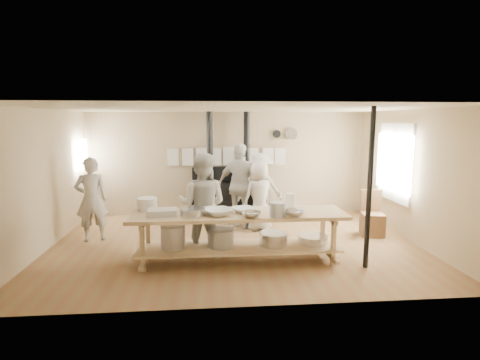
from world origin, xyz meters
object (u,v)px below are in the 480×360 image
object	(u,v)px
cook_center	(259,196)
chair	(372,222)
cook_far_left	(92,199)
cook_left	(202,205)
cook_right	(241,186)
stove	(228,196)
cook_by_window	(260,188)
roasting_pan	(162,212)
prep_table	(238,232)

from	to	relation	value
cook_center	chair	distance (m)	2.43
cook_far_left	cook_left	world-z (taller)	cook_left
cook_center	cook_right	world-z (taller)	cook_right
cook_left	chair	xyz separation A→B (m)	(3.52, 0.87, -0.64)
cook_center	stove	bearing A→B (deg)	-88.00
cook_left	cook_by_window	distance (m)	2.48
cook_center	roasting_pan	world-z (taller)	cook_center
prep_table	cook_center	world-z (taller)	cook_center
cook_by_window	chair	distance (m)	2.58
cook_far_left	stove	bearing A→B (deg)	-167.17
prep_table	cook_left	world-z (taller)	cook_left
prep_table	cook_far_left	bearing A→B (deg)	153.55
cook_far_left	cook_by_window	distance (m)	3.68
prep_table	chair	distance (m)	3.18
cook_center	cook_by_window	distance (m)	0.65
prep_table	cook_right	size ratio (longest dim) A/B	1.90
stove	cook_right	world-z (taller)	stove
prep_table	cook_left	xyz separation A→B (m)	(-0.60, 0.37, 0.39)
cook_by_window	stove	bearing A→B (deg)	144.71
prep_table	chair	world-z (taller)	chair
stove	cook_right	xyz separation A→B (m)	(0.23, -0.96, 0.42)
prep_table	cook_center	size ratio (longest dim) A/B	2.38
cook_left	cook_center	xyz separation A→B (m)	(1.21, 1.46, -0.16)
cook_center	chair	xyz separation A→B (m)	(2.31, -0.59, -0.48)
prep_table	cook_center	xyz separation A→B (m)	(0.61, 1.83, 0.23)
chair	prep_table	bearing A→B (deg)	-146.56
stove	cook_far_left	world-z (taller)	stove
cook_by_window	cook_left	bearing A→B (deg)	-119.90
prep_table	cook_far_left	size ratio (longest dim) A/B	2.14
stove	chair	bearing A→B (deg)	-31.32
prep_table	roasting_pan	size ratio (longest dim) A/B	7.77
cook_far_left	roasting_pan	size ratio (longest dim) A/B	3.63
cook_center	chair	world-z (taller)	cook_center
stove	cook_far_left	xyz separation A→B (m)	(-2.80, -1.63, 0.32)
cook_far_left	prep_table	bearing A→B (deg)	136.26
cook_right	cook_left	bearing A→B (deg)	89.78
cook_far_left	roasting_pan	xyz separation A→B (m)	(1.55, -1.47, 0.06)
cook_left	cook_right	distance (m)	1.88
cook_center	cook_by_window	xyz separation A→B (m)	(0.10, 0.64, 0.06)
cook_far_left	cook_center	size ratio (longest dim) A/B	1.11
cook_left	stove	bearing A→B (deg)	-87.42
prep_table	cook_far_left	xyz separation A→B (m)	(-2.80, 1.39, 0.32)
cook_center	cook_far_left	bearing A→B (deg)	-17.89
prep_table	roasting_pan	world-z (taller)	roasting_pan
cook_center	cook_left	bearing A→B (deg)	25.05
cook_far_left	roasting_pan	world-z (taller)	cook_far_left
prep_table	roasting_pan	bearing A→B (deg)	-176.44
stove	cook_by_window	bearing A→B (deg)	-37.44
stove	cook_center	distance (m)	1.35
stove	cook_center	size ratio (longest dim) A/B	1.72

